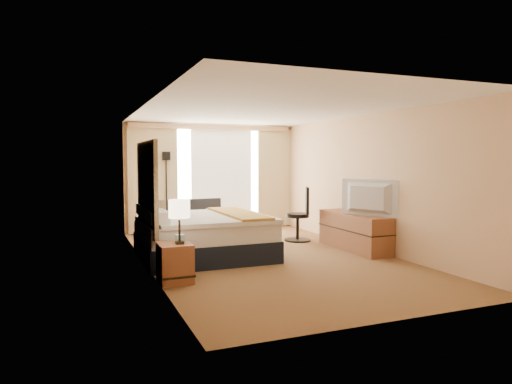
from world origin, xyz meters
name	(u,v)px	position (x,y,z in m)	size (l,w,h in m)	color
floor	(267,257)	(0.00, 0.00, 0.00)	(4.20, 7.00, 0.02)	#5F2A1B
ceiling	(267,110)	(0.00, 0.00, 2.60)	(4.20, 7.00, 0.02)	white
wall_back	(211,177)	(0.00, 3.50, 1.30)	(4.20, 0.02, 2.60)	#E5B88C
wall_front	(398,200)	(0.00, -3.50, 1.30)	(4.20, 0.02, 2.60)	#E5B88C
wall_left	(146,187)	(-2.10, 0.00, 1.30)	(0.02, 7.00, 2.60)	#E5B88C
wall_right	(367,182)	(2.10, 0.00, 1.30)	(0.02, 7.00, 2.60)	#E5B88C
headboard	(147,187)	(-2.06, 0.20, 1.28)	(0.06, 1.85, 1.50)	black
nightstand_left	(175,263)	(-1.87, -1.05, 0.28)	(0.45, 0.52, 0.55)	brown
nightstand_right	(148,236)	(-1.87, 1.45, 0.28)	(0.45, 0.52, 0.55)	brown
media_dresser	(354,231)	(1.83, 0.00, 0.35)	(0.50, 1.80, 0.70)	brown
window	(221,176)	(0.25, 3.47, 1.32)	(2.30, 0.02, 2.30)	white
curtains	(212,173)	(0.00, 3.39, 1.41)	(4.12, 0.19, 2.56)	beige
bed	(203,236)	(-1.06, 0.39, 0.39)	(2.20, 2.01, 1.07)	black
loveseat	(199,225)	(-0.59, 2.49, 0.28)	(1.42, 0.86, 0.84)	#531B17
floor_lamp	(166,176)	(-1.15, 3.30, 1.36)	(0.24, 0.24, 1.92)	black
desk_chair	(301,217)	(1.31, 1.23, 0.51)	(0.58, 0.58, 1.15)	black
lamp_left	(179,210)	(-1.81, -1.12, 1.03)	(0.30, 0.30, 0.62)	black
lamp_right	(149,199)	(-1.84, 1.38, 0.98)	(0.27, 0.27, 0.56)	black
tissue_box	(180,238)	(-1.78, -0.96, 0.60)	(0.12, 0.12, 0.11)	#8EC2DB
telephone	(154,220)	(-1.76, 1.36, 0.59)	(0.19, 0.15, 0.07)	black
television	(366,198)	(1.78, -0.45, 1.04)	(1.17, 0.15, 0.67)	black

